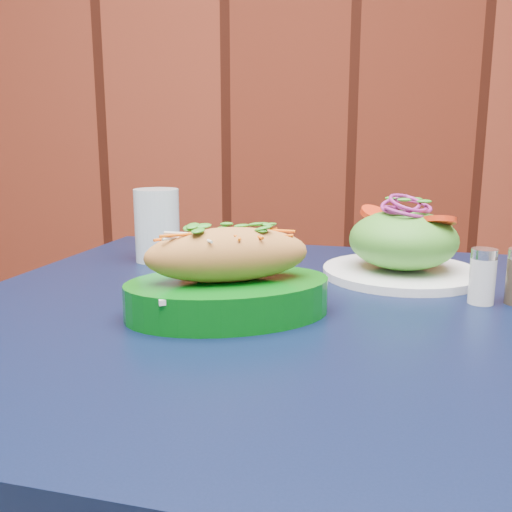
{
  "coord_description": "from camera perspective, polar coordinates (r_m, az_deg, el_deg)",
  "views": [
    {
      "loc": [
        0.18,
        1.14,
        0.96
      ],
      "look_at": [
        0.15,
        1.82,
        0.81
      ],
      "focal_mm": 40.0,
      "sensor_mm": 36.0,
      "label": 1
    }
  ],
  "objects": [
    {
      "name": "salt_shaker",
      "position": [
        0.76,
        21.71,
        -1.9
      ],
      "size": [
        0.03,
        0.03,
        0.07
      ],
      "color": "white",
      "rests_on": "cafe_table"
    },
    {
      "name": "cafe_table",
      "position": [
        0.74,
        1.31,
        -11.41
      ],
      "size": [
        0.95,
        0.95,
        0.75
      ],
      "rotation": [
        0.0,
        0.0,
        -0.21
      ],
      "color": "black",
      "rests_on": "ground"
    },
    {
      "name": "water_glass",
      "position": [
        0.96,
        -9.86,
        3.05
      ],
      "size": [
        0.07,
        0.07,
        0.12
      ],
      "primitive_type": "cylinder",
      "color": "silver",
      "rests_on": "cafe_table"
    },
    {
      "name": "salad_plate",
      "position": [
        0.87,
        14.47,
        1.01
      ],
      "size": [
        0.23,
        0.23,
        0.12
      ],
      "rotation": [
        0.0,
        0.0,
        0.27
      ],
      "color": "white",
      "rests_on": "cafe_table"
    },
    {
      "name": "banh_mi_basket",
      "position": [
        0.66,
        -2.8,
        -2.39
      ],
      "size": [
        0.28,
        0.22,
        0.11
      ],
      "rotation": [
        0.0,
        0.0,
        0.3
      ],
      "color": "#055E0F",
      "rests_on": "cafe_table"
    }
  ]
}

